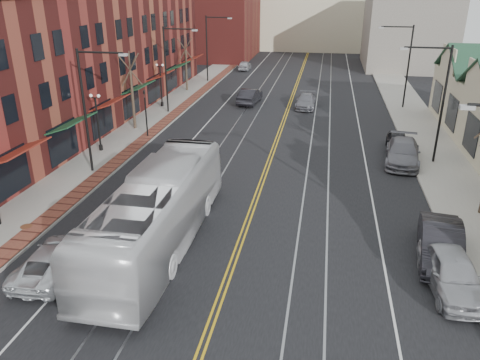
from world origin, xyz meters
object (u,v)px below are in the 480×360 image
at_px(parked_suv, 55,260).
at_px(parked_car_d, 398,142).
at_px(parked_car_b, 441,244).
at_px(parked_car_c, 403,152).
at_px(parked_car_a, 452,272).
at_px(transit_bus, 158,211).

xyz_separation_m(parked_suv, parked_car_d, (16.80, 19.78, -0.00)).
height_order(parked_suv, parked_car_b, parked_car_b).
distance_m(parked_car_b, parked_car_c, 12.87).
distance_m(parked_car_c, parked_car_d, 2.76).
height_order(parked_car_c, parked_car_d, parked_car_c).
bearing_deg(parked_car_d, parked_car_a, -86.29).
bearing_deg(transit_bus, parked_car_c, -133.00).
bearing_deg(parked_car_c, parked_suv, -127.19).
xyz_separation_m(transit_bus, parked_car_b, (13.09, 1.03, -0.99)).
bearing_deg(parked_suv, parked_car_c, -137.63).
bearing_deg(parked_suv, parked_car_b, -169.13).
xyz_separation_m(transit_bus, parked_car_a, (13.09, -1.23, -1.02)).
height_order(parked_car_a, parked_car_c, parked_car_a).
bearing_deg(parked_car_c, parked_car_d, 97.44).
xyz_separation_m(parked_suv, parked_car_b, (16.80, 4.15, 0.17)).
distance_m(parked_car_b, parked_car_d, 15.63).
height_order(parked_car_a, parked_car_d, parked_car_a).
bearing_deg(parked_car_a, parked_car_c, 85.03).
height_order(transit_bus, parked_car_d, transit_bus).
bearing_deg(parked_suv, parked_car_d, -133.34).
xyz_separation_m(parked_car_a, parked_car_d, (0.00, 17.88, -0.15)).
xyz_separation_m(parked_car_c, parked_car_d, (0.00, 2.76, -0.13)).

